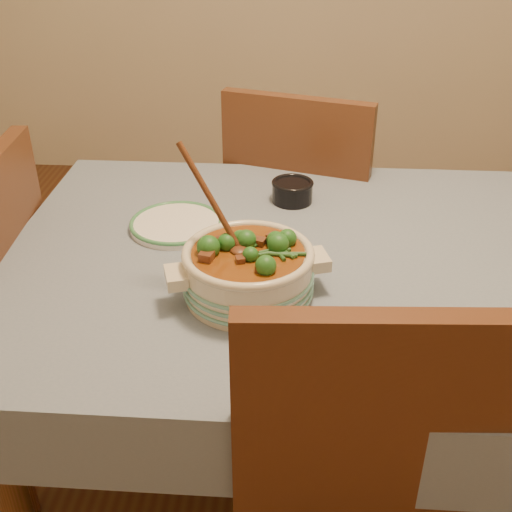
% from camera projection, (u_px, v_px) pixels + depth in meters
% --- Properties ---
extents(floor, '(4.50, 4.50, 0.00)m').
position_uv_depth(floor, '(338.00, 478.00, 1.88)').
color(floor, '#4A2515').
rests_on(floor, ground).
extents(dining_table, '(1.68, 1.08, 0.76)m').
position_uv_depth(dining_table, '(356.00, 290.00, 1.54)').
color(dining_table, brown).
rests_on(dining_table, floor).
extents(stew_casserole, '(0.35, 0.33, 0.32)m').
position_uv_depth(stew_casserole, '(248.00, 268.00, 1.33)').
color(stew_casserole, beige).
rests_on(stew_casserole, dining_table).
extents(white_plate, '(0.24, 0.24, 0.02)m').
position_uv_depth(white_plate, '(176.00, 224.00, 1.62)').
color(white_plate, white).
rests_on(white_plate, dining_table).
extents(condiment_bowl, '(0.13, 0.13, 0.06)m').
position_uv_depth(condiment_bowl, '(292.00, 190.00, 1.74)').
color(condiment_bowl, black).
rests_on(condiment_bowl, dining_table).
extents(chair_far, '(0.56, 0.56, 0.98)m').
position_uv_depth(chair_far, '(303.00, 212.00, 2.14)').
color(chair_far, brown).
rests_on(chair_far, floor).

